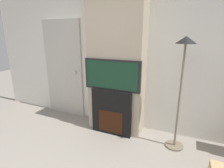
{
  "coord_description": "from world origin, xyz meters",
  "views": [
    {
      "loc": [
        1.12,
        -0.98,
        1.73
      ],
      "look_at": [
        0.0,
        1.6,
        0.92
      ],
      "focal_mm": 28.0,
      "sensor_mm": 36.0,
      "label": 1
    }
  ],
  "objects": [
    {
      "name": "television",
      "position": [
        0.0,
        1.6,
        1.07
      ],
      "size": [
        0.98,
        0.07,
        0.52
      ],
      "color": "black",
      "rests_on": "fireplace"
    },
    {
      "name": "fireplace",
      "position": [
        0.0,
        1.6,
        0.4
      ],
      "size": [
        0.72,
        0.15,
        0.81
      ],
      "color": "black",
      "rests_on": "ground_plane"
    },
    {
      "name": "entry_door",
      "position": [
        -1.28,
        1.97,
        1.01
      ],
      "size": [
        0.9,
        0.09,
        2.01
      ],
      "color": "#BCB7AD",
      "rests_on": "ground_plane"
    },
    {
      "name": "floor_lamp",
      "position": [
        1.07,
        1.62,
        1.27
      ],
      "size": [
        0.28,
        0.28,
        1.7
      ],
      "color": "#726651",
      "rests_on": "ground_plane"
    },
    {
      "name": "chimney_breast",
      "position": [
        0.0,
        1.8,
        1.35
      ],
      "size": [
        0.96,
        0.4,
        2.7
      ],
      "color": "tan",
      "rests_on": "ground_plane"
    },
    {
      "name": "wall_back",
      "position": [
        0.0,
        2.03,
        1.35
      ],
      "size": [
        6.0,
        0.06,
        2.7
      ],
      "color": "silver",
      "rests_on": "ground_plane"
    }
  ]
}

